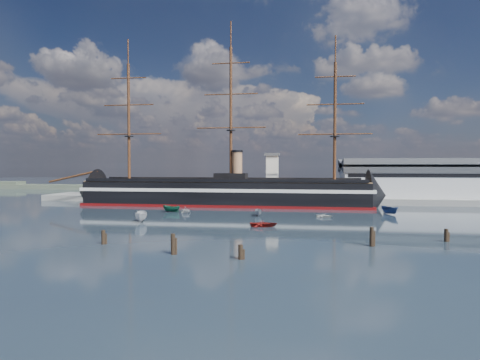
# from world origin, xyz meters

# --- Properties ---
(ground) EXTENTS (600.00, 600.00, 0.00)m
(ground) POSITION_xyz_m (0.00, 40.00, 0.00)
(ground) COLOR #1F2835
(ground) RESTS_ON ground
(quay) EXTENTS (180.00, 18.00, 2.00)m
(quay) POSITION_xyz_m (10.00, 76.00, 0.00)
(quay) COLOR slate
(quay) RESTS_ON ground
(warehouse) EXTENTS (63.00, 21.00, 11.60)m
(warehouse) POSITION_xyz_m (58.00, 80.00, 7.98)
(warehouse) COLOR #B7BABC
(warehouse) RESTS_ON ground
(quay_tower) EXTENTS (5.00, 5.00, 15.00)m
(quay_tower) POSITION_xyz_m (3.00, 73.00, 9.75)
(quay_tower) COLOR silver
(quay_tower) RESTS_ON ground
(shoreline) EXTENTS (120.00, 10.00, 4.00)m
(shoreline) POSITION_xyz_m (-139.23, 135.00, 1.45)
(shoreline) COLOR #3F4C38
(shoreline) RESTS_ON ground
(warship) EXTENTS (112.89, 16.39, 53.94)m
(warship) POSITION_xyz_m (-12.89, 60.00, 4.04)
(warship) COLOR black
(warship) RESTS_ON ground
(motorboat_a) EXTENTS (8.21, 4.93, 3.09)m
(motorboat_a) POSITION_xyz_m (-22.28, 19.57, 0.00)
(motorboat_a) COLOR silver
(motorboat_a) RESTS_ON ground
(motorboat_b) EXTENTS (1.89, 3.70, 1.65)m
(motorboat_b) POSITION_xyz_m (5.24, 17.32, 0.00)
(motorboat_b) COLOR maroon
(motorboat_b) RESTS_ON ground
(motorboat_c) EXTENTS (5.50, 2.63, 2.12)m
(motorboat_c) POSITION_xyz_m (2.31, 34.67, 0.00)
(motorboat_c) COLOR gray
(motorboat_c) RESTS_ON ground
(motorboat_d) EXTENTS (5.04, 5.69, 1.96)m
(motorboat_d) POSITION_xyz_m (-17.47, 37.76, 0.00)
(motorboat_d) COLOR silver
(motorboat_d) RESTS_ON ground
(motorboat_e) EXTENTS (1.93, 2.75, 1.19)m
(motorboat_e) POSITION_xyz_m (18.53, 34.39, 0.00)
(motorboat_e) COLOR silver
(motorboat_e) RESTS_ON ground
(motorboat_f) EXTENTS (7.08, 5.34, 2.69)m
(motorboat_f) POSITION_xyz_m (35.62, 43.25, 0.00)
(motorboat_f) COLOR navy
(motorboat_f) RESTS_ON ground
(motorboat_g) EXTENTS (2.62, 5.91, 2.30)m
(motorboat_g) POSITION_xyz_m (-22.08, 39.72, 0.00)
(motorboat_g) COLOR #104A35
(motorboat_g) RESTS_ON ground
(piling_near_left) EXTENTS (0.64, 0.64, 2.95)m
(piling_near_left) POSITION_xyz_m (-18.50, -4.90, 0.00)
(piling_near_left) COLOR black
(piling_near_left) RESTS_ON ground
(piling_near_mid) EXTENTS (0.64, 0.64, 2.67)m
(piling_near_mid) POSITION_xyz_m (4.88, -11.96, 0.00)
(piling_near_mid) COLOR black
(piling_near_mid) RESTS_ON ground
(piling_near_right) EXTENTS (0.64, 0.64, 3.72)m
(piling_near_right) POSITION_xyz_m (23.78, -0.28, 0.00)
(piling_near_right) COLOR black
(piling_near_right) RESTS_ON ground
(piling_far_right) EXTENTS (0.64, 0.64, 2.82)m
(piling_far_right) POSITION_xyz_m (36.69, 5.67, 0.00)
(piling_far_right) COLOR black
(piling_far_right) RESTS_ON ground
(piling_extra) EXTENTS (0.64, 0.64, 3.64)m
(piling_extra) POSITION_xyz_m (-5.04, -10.46, 0.00)
(piling_extra) COLOR black
(piling_extra) RESTS_ON ground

